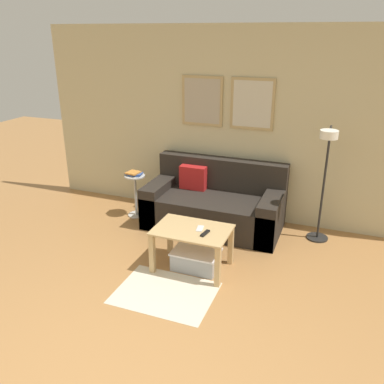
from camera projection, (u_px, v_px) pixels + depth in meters
The scene contains 10 objects.
wall_back at pixel (235, 125), 5.41m from camera, with size 5.60×0.09×2.55m.
area_rug at pixel (165, 293), 4.09m from camera, with size 0.98×0.74×0.01m, color beige.
couch at pixel (214, 205), 5.42m from camera, with size 1.78×0.88×0.86m.
coffee_table at pixel (192, 238), 4.39m from camera, with size 0.82×0.55×0.48m.
storage_bin at pixel (196, 259), 4.48m from camera, with size 0.51×0.35×0.21m.
floor_lamp at pixel (325, 170), 4.66m from camera, with size 0.27×0.53×1.46m.
side_table at pixel (135, 192), 5.69m from camera, with size 0.29×0.29×0.60m.
book_stack at pixel (134, 173), 5.59m from camera, with size 0.24×0.20×0.05m.
remote_control at pixel (205, 233), 4.24m from camera, with size 0.04×0.15×0.02m, color black.
cell_phone at pixel (200, 228), 4.36m from camera, with size 0.07×0.14×0.01m, color silver.
Camera 1 is at (1.40, -1.83, 2.45)m, focal length 38.00 mm.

